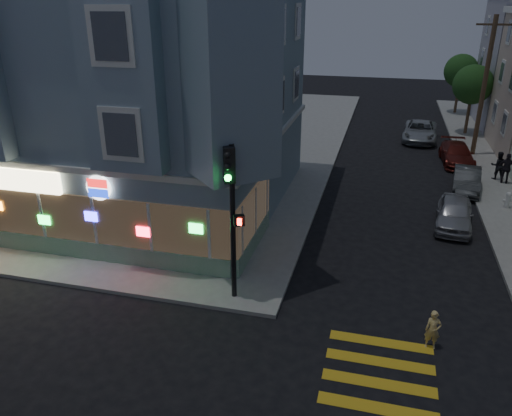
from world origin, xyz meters
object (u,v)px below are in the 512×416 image
at_px(street_tree_near, 473,85).
at_px(pedestrian_b, 507,168).
at_px(parked_car_d, 420,131).
at_px(street_tree_far, 461,71).
at_px(pedestrian_a, 498,165).
at_px(parked_car_c, 457,154).
at_px(parked_car_a, 454,213).
at_px(parked_car_b, 467,180).
at_px(utility_pole, 484,85).
at_px(fire_hydrant, 508,199).
at_px(traffic_signal, 232,199).
at_px(running_child, 433,330).

distance_m(street_tree_near, pedestrian_b, 12.17).
distance_m(pedestrian_b, parked_car_d, 10.11).
distance_m(street_tree_far, pedestrian_a, 19.36).
relative_size(street_tree_near, parked_car_c, 1.16).
xyz_separation_m(street_tree_near, parked_car_a, (-2.65, -18.55, -3.25)).
distance_m(parked_car_a, parked_car_b, 5.33).
bearing_deg(utility_pole, pedestrian_a, -82.82).
distance_m(pedestrian_b, fire_hydrant, 4.03).
bearing_deg(pedestrian_a, parked_car_c, -62.73).
bearing_deg(pedestrian_a, traffic_signal, 49.02).
bearing_deg(traffic_signal, parked_car_d, 49.40).
height_order(running_child, pedestrian_a, pedestrian_a).
distance_m(utility_pole, fire_hydrant, 10.63).
distance_m(street_tree_far, running_child, 36.59).
relative_size(parked_car_b, traffic_signal, 0.71).
bearing_deg(parked_car_b, pedestrian_b, 41.00).
bearing_deg(running_child, street_tree_near, 80.43).
bearing_deg(parked_car_c, traffic_signal, -119.03).
relative_size(pedestrian_b, parked_car_a, 0.44).
bearing_deg(fire_hydrant, pedestrian_a, 87.13).
bearing_deg(fire_hydrant, street_tree_far, 90.52).
xyz_separation_m(running_child, fire_hydrant, (4.41, 12.45, -0.06)).
bearing_deg(parked_car_a, parked_car_c, 90.25).
bearing_deg(fire_hydrant, traffic_signal, -133.88).
distance_m(pedestrian_b, traffic_signal, 19.66).
distance_m(running_child, parked_car_c, 20.23).
bearing_deg(parked_car_c, parked_car_a, -99.21).
bearing_deg(traffic_signal, utility_pole, 39.26).
relative_size(street_tree_far, parked_car_d, 1.02).
height_order(pedestrian_b, parked_car_c, pedestrian_b).
height_order(street_tree_far, fire_hydrant, street_tree_far).
xyz_separation_m(street_tree_far, parked_car_d, (-3.60, -10.70, -3.21)).
xyz_separation_m(utility_pole, traffic_signal, (-10.70, -21.31, -0.83)).
height_order(pedestrian_a, parked_car_b, pedestrian_a).
height_order(parked_car_c, fire_hydrant, parked_car_c).
distance_m(utility_pole, parked_car_c, 4.84).
distance_m(street_tree_near, parked_car_a, 19.02).
bearing_deg(pedestrian_b, running_child, 88.80).
distance_m(pedestrian_a, parked_car_a, 8.05).
relative_size(traffic_signal, fire_hydrant, 6.74).
bearing_deg(parked_car_a, traffic_signal, -126.72).
bearing_deg(parked_car_b, street_tree_near, 90.37).
relative_size(running_child, parked_car_a, 0.32).
bearing_deg(fire_hydrant, parked_car_a, -135.63).
height_order(pedestrian_b, fire_hydrant, pedestrian_b).
bearing_deg(utility_pole, street_tree_far, 89.18).
height_order(pedestrian_a, parked_car_c, pedestrian_a).
xyz_separation_m(street_tree_near, pedestrian_b, (0.80, -11.79, -2.90)).
distance_m(street_tree_far, traffic_signal, 36.95).
xyz_separation_m(street_tree_near, traffic_signal, (-10.90, -27.31, 0.04)).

